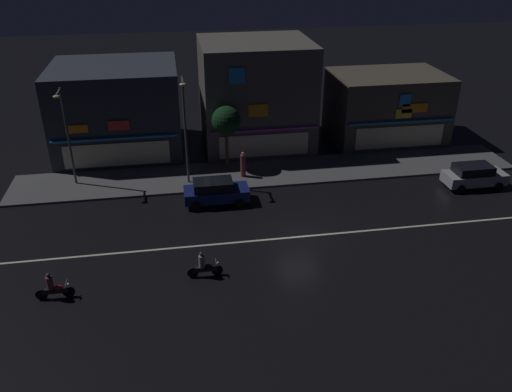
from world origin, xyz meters
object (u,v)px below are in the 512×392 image
at_px(motorcycle_following, 53,288).
at_px(traffic_cone, 194,193).
at_px(pedestrian_on_sidewalk, 243,165).
at_px(parked_car_trailing, 216,191).
at_px(parked_car_near_kerb, 474,175).
at_px(streetlamp_west, 66,130).
at_px(streetlamp_mid, 185,124).
at_px(motorcycle_lead, 204,266).

bearing_deg(motorcycle_following, traffic_cone, -120.14).
distance_m(pedestrian_on_sidewalk, parked_car_trailing, 4.30).
bearing_deg(parked_car_near_kerb, traffic_cone, -4.78).
relative_size(streetlamp_west, traffic_cone, 12.66).
xyz_separation_m(parked_car_trailing, motorcycle_following, (-8.93, -8.73, -0.24)).
xyz_separation_m(streetlamp_mid, traffic_cone, (0.28, -1.97, -4.36)).
height_order(parked_car_near_kerb, traffic_cone, parked_car_near_kerb).
height_order(streetlamp_mid, motorcycle_lead, streetlamp_mid).
bearing_deg(pedestrian_on_sidewalk, streetlamp_mid, -142.61).
bearing_deg(parked_car_near_kerb, motorcycle_following, 16.74).
xyz_separation_m(parked_car_trailing, traffic_cone, (-1.37, 1.11, -0.59)).
height_order(streetlamp_west, pedestrian_on_sidewalk, streetlamp_west).
bearing_deg(parked_car_trailing, streetlamp_mid, -61.80).
height_order(streetlamp_west, motorcycle_lead, streetlamp_west).
bearing_deg(streetlamp_mid, motorcycle_following, -121.67).
bearing_deg(motorcycle_lead, streetlamp_west, -59.30).
bearing_deg(motorcycle_lead, traffic_cone, -93.38).
bearing_deg(parked_car_near_kerb, parked_car_trailing, -1.68).
relative_size(pedestrian_on_sidewalk, motorcycle_following, 1.00).
relative_size(parked_car_near_kerb, motorcycle_following, 2.26).
bearing_deg(parked_car_near_kerb, pedestrian_on_sidewalk, -14.50).
bearing_deg(streetlamp_mid, parked_car_near_kerb, -10.26).
distance_m(streetlamp_mid, parked_car_trailing, 5.13).
distance_m(streetlamp_mid, motorcycle_following, 14.43).
xyz_separation_m(pedestrian_on_sidewalk, motorcycle_following, (-11.30, -12.31, -0.39)).
bearing_deg(motorcycle_following, motorcycle_lead, -167.90).
relative_size(streetlamp_west, streetlamp_mid, 0.91).
distance_m(streetlamp_west, parked_car_near_kerb, 28.54).
xyz_separation_m(streetlamp_mid, parked_car_trailing, (1.65, -3.08, -3.76)).
xyz_separation_m(motorcycle_lead, motorcycle_following, (-7.51, -0.62, 0.00)).
height_order(motorcycle_following, traffic_cone, motorcycle_following).
distance_m(pedestrian_on_sidewalk, motorcycle_lead, 12.30).
relative_size(motorcycle_lead, motorcycle_following, 1.00).
relative_size(streetlamp_west, parked_car_trailing, 1.62).
distance_m(streetlamp_west, pedestrian_on_sidewalk, 12.45).
relative_size(streetlamp_mid, pedestrian_on_sidewalk, 4.04).
relative_size(parked_car_near_kerb, parked_car_trailing, 1.00).
bearing_deg(pedestrian_on_sidewalk, parked_car_trailing, -93.32).
relative_size(streetlamp_west, pedestrian_on_sidewalk, 3.66).
relative_size(streetlamp_mid, motorcycle_lead, 4.04).
bearing_deg(motorcycle_lead, pedestrian_on_sidewalk, -111.02).
bearing_deg(parked_car_trailing, streetlamp_west, -23.45).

